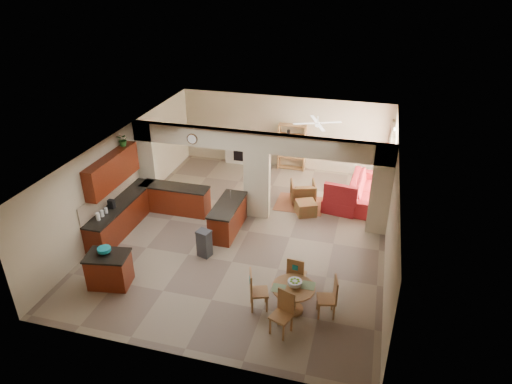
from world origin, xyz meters
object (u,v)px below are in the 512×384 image
(kitchen_island, at_px, (109,269))
(armchair, at_px, (303,192))
(sofa, at_px, (366,190))
(dining_table, at_px, (293,294))

(kitchen_island, distance_m, armchair, 6.79)
(sofa, bearing_deg, armchair, 111.11)
(kitchen_island, height_order, sofa, kitchen_island)
(dining_table, relative_size, armchair, 1.22)
(kitchen_island, relative_size, armchair, 1.39)
(dining_table, bearing_deg, kitchen_island, -176.81)
(kitchen_island, relative_size, sofa, 0.42)
(dining_table, height_order, sofa, sofa)
(kitchen_island, bearing_deg, dining_table, -6.57)
(sofa, bearing_deg, dining_table, 170.37)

